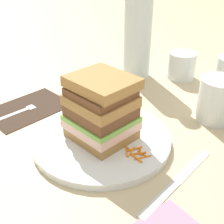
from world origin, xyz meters
TOP-DOWN VIEW (x-y plane):
  - ground_plane at (0.00, 0.00)m, footprint 3.00×3.00m
  - main_plate at (-0.02, -0.02)m, footprint 0.26×0.26m
  - sandwich at (-0.02, -0.02)m, footprint 0.12×0.11m
  - carrot_shred_0 at (-0.09, -0.03)m, footprint 0.02×0.02m
  - carrot_shred_1 at (-0.10, -0.03)m, footprint 0.03×0.02m
  - carrot_shred_2 at (-0.09, -0.02)m, footprint 0.02×0.02m
  - carrot_shred_3 at (-0.10, -0.04)m, footprint 0.02×0.01m
  - carrot_shred_4 at (-0.10, 0.00)m, footprint 0.00×0.02m
  - carrot_shred_5 at (0.07, -0.02)m, footprint 0.02×0.02m
  - carrot_shred_6 at (0.07, -0.03)m, footprint 0.03×0.01m
  - carrot_shred_7 at (0.08, -0.03)m, footprint 0.02×0.03m
  - carrot_shred_8 at (0.05, -0.03)m, footprint 0.02×0.02m
  - carrot_shred_9 at (0.07, -0.02)m, footprint 0.02×0.02m
  - carrot_shred_10 at (0.06, -0.02)m, footprint 0.02×0.03m
  - carrot_shred_11 at (0.05, -0.02)m, footprint 0.02×0.01m
  - carrot_shred_12 at (0.06, -0.03)m, footprint 0.01×0.03m
  - carrot_shred_13 at (0.07, -0.02)m, footprint 0.02×0.00m
  - napkin_dark at (-0.23, -0.04)m, footprint 0.13×0.18m
  - fork at (-0.23, -0.06)m, footprint 0.03×0.17m
  - knife at (0.15, -0.03)m, footprint 0.02×0.20m
  - juice_glass at (0.11, 0.20)m, footprint 0.08×0.08m
  - water_bottle at (-0.16, 0.27)m, footprint 0.07×0.07m
  - empty_tumbler_1 at (-0.06, 0.34)m, footprint 0.07×0.07m

SIDE VIEW (x-z plane):
  - ground_plane at x=0.00m, z-range 0.00..0.00m
  - napkin_dark at x=-0.23m, z-range 0.00..0.00m
  - knife at x=0.15m, z-range 0.00..0.00m
  - fork at x=-0.23m, z-range 0.00..0.01m
  - main_plate at x=-0.02m, z-range 0.00..0.01m
  - carrot_shred_13 at x=0.07m, z-range 0.01..0.02m
  - carrot_shred_11 at x=0.05m, z-range 0.01..0.02m
  - carrot_shred_7 at x=0.08m, z-range 0.01..0.02m
  - carrot_shred_8 at x=0.05m, z-range 0.01..0.02m
  - carrot_shred_2 at x=-0.09m, z-range 0.01..0.02m
  - carrot_shred_3 at x=-0.10m, z-range 0.01..0.02m
  - carrot_shred_5 at x=0.07m, z-range 0.01..0.02m
  - carrot_shred_12 at x=0.06m, z-range 0.01..0.02m
  - carrot_shred_4 at x=-0.10m, z-range 0.01..0.02m
  - carrot_shred_9 at x=0.07m, z-range 0.01..0.02m
  - carrot_shred_10 at x=0.06m, z-range 0.01..0.02m
  - carrot_shred_6 at x=0.07m, z-range 0.01..0.02m
  - carrot_shred_0 at x=-0.09m, z-range 0.01..0.02m
  - carrot_shred_1 at x=-0.10m, z-range 0.01..0.02m
  - empty_tumbler_1 at x=-0.06m, z-range 0.00..0.07m
  - juice_glass at x=0.11m, z-range 0.00..0.09m
  - sandwich at x=-0.02m, z-range 0.01..0.13m
  - water_bottle at x=-0.16m, z-range -0.01..0.28m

